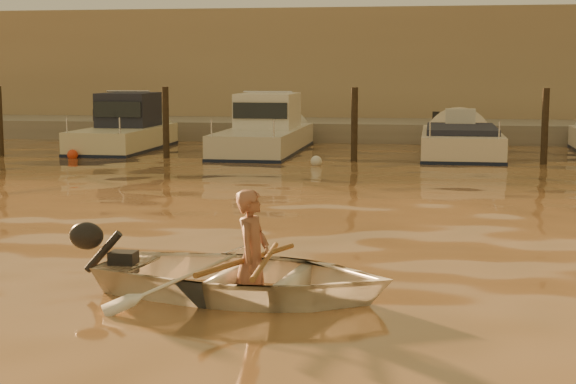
% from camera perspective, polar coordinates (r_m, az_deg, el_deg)
% --- Properties ---
extents(ground_plane, '(160.00, 160.00, 0.00)m').
position_cam_1_polar(ground_plane, '(10.54, -1.28, -5.71)').
color(ground_plane, brown).
rests_on(ground_plane, ground).
extents(dinghy, '(3.62, 2.82, 0.69)m').
position_cam_1_polar(dinghy, '(9.77, -2.86, -5.47)').
color(dinghy, white).
rests_on(dinghy, ground_plane).
extents(person, '(0.43, 0.59, 1.49)m').
position_cam_1_polar(person, '(9.68, -2.31, -4.23)').
color(person, '#915D48').
rests_on(person, dinghy).
extents(outboard_motor, '(0.95, 0.52, 0.70)m').
position_cam_1_polar(outboard_motor, '(10.36, -10.69, -4.50)').
color(outboard_motor, black).
rests_on(outboard_motor, dinghy).
extents(oar_port, '(0.20, 2.10, 0.13)m').
position_cam_1_polar(oar_port, '(9.64, -1.47, -4.45)').
color(oar_port, brown).
rests_on(oar_port, dinghy).
extents(oar_starboard, '(0.71, 2.01, 0.13)m').
position_cam_1_polar(oar_starboard, '(9.70, -2.59, -4.37)').
color(oar_starboard, brown).
rests_on(oar_starboard, dinghy).
extents(moored_boat_1, '(1.96, 5.93, 1.75)m').
position_cam_1_polar(moored_boat_1, '(27.79, -10.59, 3.98)').
color(moored_boat_1, beige).
rests_on(moored_boat_1, ground_plane).
extents(moored_boat_2, '(2.12, 7.17, 1.75)m').
position_cam_1_polar(moored_boat_2, '(26.61, -1.56, 3.94)').
color(moored_boat_2, beige).
rests_on(moored_boat_2, ground_plane).
extents(moored_boat_3, '(2.22, 6.34, 0.95)m').
position_cam_1_polar(moored_boat_3, '(26.18, 11.10, 2.85)').
color(moored_boat_3, beige).
rests_on(moored_boat_3, ground_plane).
extents(piling_0, '(0.18, 0.18, 2.20)m').
position_cam_1_polar(piling_0, '(26.94, -18.14, 4.18)').
color(piling_0, '#2D2319').
rests_on(piling_0, ground_plane).
extents(piling_1, '(0.18, 0.18, 2.20)m').
position_cam_1_polar(piling_1, '(25.04, -7.90, 4.24)').
color(piling_1, '#2D2319').
rests_on(piling_1, ground_plane).
extents(piling_2, '(0.18, 0.18, 2.20)m').
position_cam_1_polar(piling_2, '(24.01, 4.31, 4.14)').
color(piling_2, '#2D2319').
rests_on(piling_2, ground_plane).
extents(piling_3, '(0.18, 0.18, 2.20)m').
position_cam_1_polar(piling_3, '(24.10, 16.27, 3.86)').
color(piling_3, '#2D2319').
rests_on(piling_3, ground_plane).
extents(fender_b, '(0.30, 0.30, 0.30)m').
position_cam_1_polar(fender_b, '(25.50, -13.76, 2.35)').
color(fender_b, red).
rests_on(fender_b, ground_plane).
extents(fender_c, '(0.30, 0.30, 0.30)m').
position_cam_1_polar(fender_c, '(23.01, 1.84, 1.99)').
color(fender_c, silver).
rests_on(fender_c, ground_plane).
extents(fender_d, '(0.30, 0.30, 0.30)m').
position_cam_1_polar(fender_d, '(24.00, 11.90, 2.07)').
color(fender_d, red).
rests_on(fender_d, ground_plane).
extents(quay, '(52.00, 4.00, 1.00)m').
position_cam_1_polar(quay, '(31.71, 5.88, 3.69)').
color(quay, gray).
rests_on(quay, ground_plane).
extents(waterfront_building, '(46.00, 7.00, 4.80)m').
position_cam_1_polar(waterfront_building, '(37.12, 6.45, 7.77)').
color(waterfront_building, '#9E8466').
rests_on(waterfront_building, quay).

